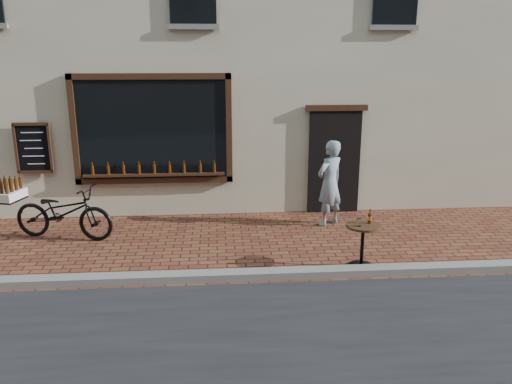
{
  "coord_description": "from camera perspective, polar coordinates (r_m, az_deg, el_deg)",
  "views": [
    {
      "loc": [
        -0.58,
        -6.83,
        3.32
      ],
      "look_at": [
        0.05,
        1.2,
        1.1
      ],
      "focal_mm": 35.0,
      "sensor_mm": 36.0,
      "label": 1
    }
  ],
  "objects": [
    {
      "name": "cargo_bicycle",
      "position": [
        9.91,
        -21.36,
        -2.1
      ],
      "size": [
        2.35,
        1.16,
        1.08
      ],
      "rotation": [
        0.0,
        0.0,
        1.32
      ],
      "color": "black",
      "rests_on": "ground"
    },
    {
      "name": "ground",
      "position": [
        7.62,
        0.35,
        -10.43
      ],
      "size": [
        90.0,
        90.0,
        0.0
      ],
      "primitive_type": "plane",
      "color": "#52261A",
      "rests_on": "ground"
    },
    {
      "name": "pedestrian",
      "position": [
        10.01,
        8.41,
        1.0
      ],
      "size": [
        0.75,
        0.7,
        1.72
      ],
      "primitive_type": "imported",
      "rotation": [
        0.0,
        0.0,
        3.76
      ],
      "color": "gray",
      "rests_on": "ground"
    },
    {
      "name": "bistro_table",
      "position": [
        8.17,
        12.12,
        -5.03
      ],
      "size": [
        0.56,
        0.56,
        0.97
      ],
      "color": "black",
      "rests_on": "ground"
    },
    {
      "name": "kerb",
      "position": [
        7.77,
        0.23,
        -9.39
      ],
      "size": [
        90.0,
        0.25,
        0.12
      ],
      "primitive_type": "cube",
      "color": "slate",
      "rests_on": "ground"
    }
  ]
}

